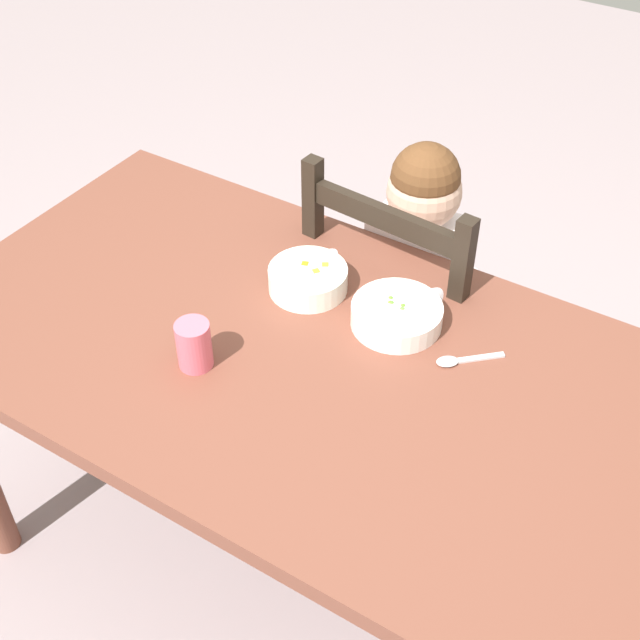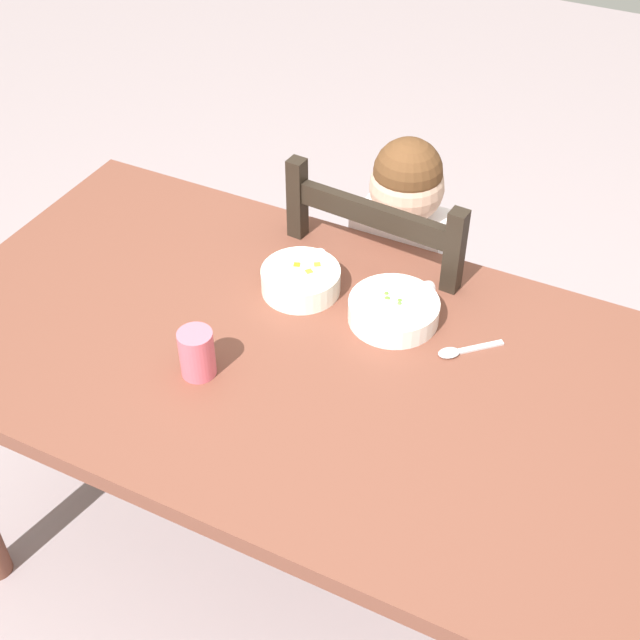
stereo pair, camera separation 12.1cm
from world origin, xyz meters
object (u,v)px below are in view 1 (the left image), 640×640
Objects in this scene: bowl_of_carrots at (308,278)px; bowl_of_peas at (397,315)px; spoon at (458,360)px; child_figure at (412,274)px; drinking_cup at (194,345)px; dining_table at (306,390)px; dining_chair at (407,328)px.

bowl_of_peas is at bearing -0.01° from bowl_of_carrots.
spoon is (0.36, -0.03, -0.02)m from bowl_of_carrots.
child_figure is 8.58× the size of spoon.
bowl_of_carrots is 1.69× the size of drinking_cup.
bowl_of_carrots is (-0.21, 0.00, 0.00)m from bowl_of_peas.
drinking_cup is at bearing -101.05° from bowl_of_carrots.
bowl_of_carrots reaches higher than dining_table.
dining_chair is 5.72× the size of bowl_of_carrots.
spoon is 1.15× the size of drinking_cup.
bowl_of_carrots reaches higher than bowl_of_peas.
dining_table is 0.24m from bowl_of_peas.
drinking_cup is at bearing -104.92° from dining_chair.
child_figure is at bearing 70.11° from bowl_of_carrots.
dining_chair reaches higher than drinking_cup.
child_figure is 0.64m from drinking_cup.
drinking_cup reaches higher than bowl_of_carrots.
child_figure reaches higher than dining_table.
spoon is at bearing 27.68° from dining_table.
dining_table is 15.90× the size of drinking_cup.
child_figure reaches higher than drinking_cup.
child_figure is 5.86× the size of bowl_of_carrots.
spoon is at bearing -51.64° from child_figure.
dining_table is 9.41× the size of bowl_of_carrots.
dining_chair reaches higher than bowl_of_carrots.
spoon is at bearing 32.60° from drinking_cup.
spoon is at bearing -12.72° from bowl_of_peas.
spoon is at bearing -5.42° from bowl_of_carrots.
dining_table is 0.31m from spoon.
spoon is (0.26, -0.33, 0.12)m from child_figure.
bowl_of_peas is at bearing 167.28° from spoon.
drinking_cup is (-0.06, -0.31, 0.02)m from bowl_of_carrots.
dining_chair is at bearing 128.14° from spoon.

